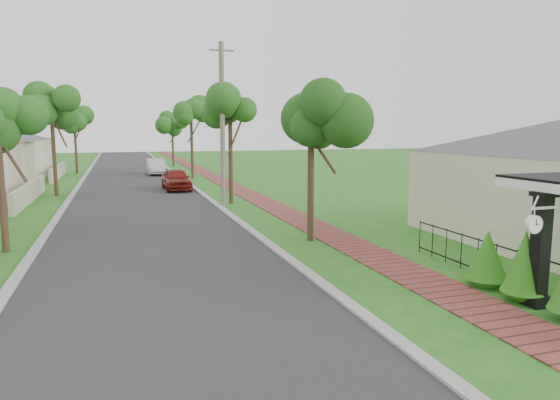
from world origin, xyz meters
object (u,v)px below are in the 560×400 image
parked_car_white (156,167)px  utility_pole (222,125)px  porch_post (540,256)px  near_tree (311,122)px  station_clock (535,223)px  parked_car_red (176,179)px

parked_car_white → utility_pole: (1.90, -19.32, 3.38)m
porch_post → near_tree: (-2.35, 7.53, 2.96)m
near_tree → utility_pole: utility_pole is taller
porch_post → utility_pole: (-3.65, 16.03, 2.93)m
porch_post → station_clock: (-0.61, -0.40, 0.83)m
parked_car_red → parked_car_white: 11.58m
porch_post → parked_car_white: (-5.55, 35.35, -0.46)m
porch_post → parked_car_red: size_ratio=0.64×
porch_post → near_tree: bearing=107.3°
parked_car_white → station_clock: bearing=-82.9°
parked_car_white → porch_post: bearing=-81.8°
station_clock → porch_post: bearing=33.3°
parked_car_red → utility_pole: size_ratio=0.50×
station_clock → utility_pole: bearing=100.5°
utility_pole → parked_car_white: bearing=95.6°
near_tree → porch_post: bearing=-72.7°
parked_car_red → utility_pole: 8.57m
porch_post → parked_car_white: size_ratio=0.62×
porch_post → station_clock: bearing=-146.7°
near_tree → utility_pole: (-1.30, 8.50, -0.03)m
parked_car_white → utility_pole: bearing=-85.1°
parked_car_red → station_clock: station_clock is taller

